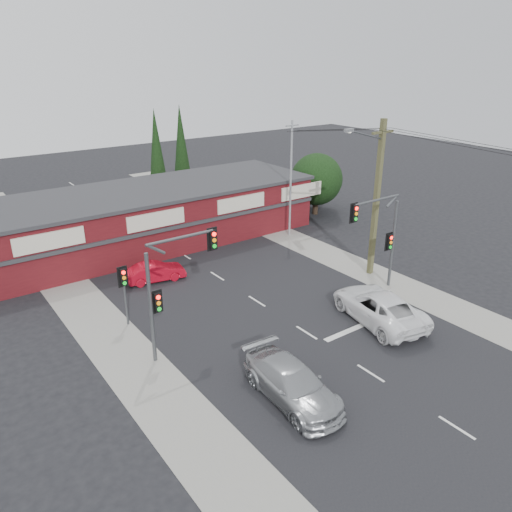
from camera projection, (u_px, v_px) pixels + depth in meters
ground at (302, 330)px, 26.31m from camera, size 120.00×120.00×0.00m
road_strip at (248, 296)px, 30.06m from camera, size 14.00×70.00×0.01m
verge_left at (112, 340)px, 25.43m from camera, size 3.00×70.00×0.02m
verge_right at (348, 263)px, 34.69m from camera, size 3.00×70.00×0.02m
stop_line at (369, 322)px, 27.09m from camera, size 6.50×0.35×0.01m
white_suv at (379, 306)px, 27.01m from camera, size 3.94×6.47×1.68m
silver_suv at (292, 383)px, 20.80m from camera, size 2.51×5.47×1.55m
red_sedan at (155, 272)px, 31.84m from camera, size 3.93×1.96×1.24m
lane_dashes at (200, 265)px, 34.34m from camera, size 0.12×59.03×0.01m
shop_building at (146, 216)px, 37.71m from camera, size 27.30×8.40×4.22m
tree_cluster at (315, 181)px, 44.80m from camera, size 5.90×5.10×5.50m
conifer_near at (157, 152)px, 44.15m from camera, size 1.80×1.80×9.25m
conifer_far at (181, 145)px, 47.56m from camera, size 1.80×1.80×9.25m
traffic_mast_left at (170, 280)px, 22.84m from camera, size 3.77×0.27×5.97m
traffic_mast_right at (382, 230)px, 29.32m from camera, size 3.96×0.27×5.97m
pedestal_signal at (124, 284)px, 25.99m from camera, size 0.55×0.27×3.38m
utility_pole at (376, 195)px, 31.08m from camera, size 4.38×0.59×10.00m
steel_pole at (291, 177)px, 38.44m from camera, size 1.20×0.16×9.00m
power_lines at (465, 148)px, 25.67m from camera, size 2.01×29.00×1.22m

